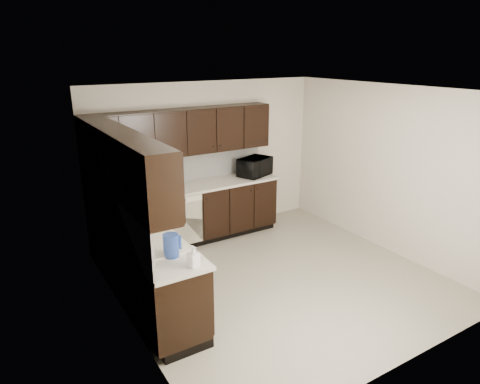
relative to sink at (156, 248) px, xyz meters
name	(u,v)px	position (x,y,z in m)	size (l,w,h in m)	color
floor	(277,278)	(1.68, 0.01, -0.88)	(4.00, 4.00, 0.00)	gray
ceiling	(283,90)	(1.68, 0.01, 1.62)	(4.00, 4.00, 0.00)	white
wall_back	(207,159)	(1.68, 2.01, 0.37)	(4.00, 0.02, 2.50)	beige
wall_left	(124,223)	(-0.32, 0.01, 0.37)	(0.02, 4.00, 2.50)	beige
wall_right	(387,169)	(3.68, 0.01, 0.37)	(0.02, 4.00, 2.50)	beige
wall_front	(414,251)	(1.68, -1.99, 0.37)	(4.00, 0.02, 2.50)	beige
lower_cabinets	(174,238)	(0.67, 1.12, -0.47)	(3.00, 2.80, 0.90)	black
countertop	(172,204)	(0.67, 1.12, 0.04)	(3.03, 2.83, 0.04)	beige
backsplash	(151,185)	(0.46, 1.33, 0.30)	(3.00, 2.80, 0.48)	white
upper_cabinets	(160,144)	(0.58, 1.22, 0.89)	(3.00, 2.80, 0.70)	black
dishwasher	(185,218)	(0.98, 1.42, -0.33)	(0.58, 0.04, 0.78)	beige
sink	(156,248)	(0.00, 0.00, 0.00)	(0.54, 0.82, 0.42)	beige
microwave	(255,167)	(2.41, 1.67, 0.21)	(0.55, 0.37, 0.31)	black
soap_bottle_a	(193,256)	(0.13, -0.69, 0.17)	(0.10, 0.10, 0.21)	gray
soap_bottle_b	(140,235)	(-0.15, 0.05, 0.18)	(0.09, 0.09, 0.24)	gray
toaster_oven	(125,189)	(0.22, 1.78, 0.16)	(0.33, 0.25, 0.21)	silver
storage_bin	(118,201)	(-0.01, 1.36, 0.15)	(0.45, 0.33, 0.18)	white
blue_pitcher	(171,245)	(0.03, -0.38, 0.18)	(0.16, 0.16, 0.24)	#11369C
teal_tumbler	(132,197)	(0.20, 1.36, 0.16)	(0.09, 0.09, 0.21)	#0B7F79
paper_towel_roll	(138,203)	(0.15, 1.00, 0.20)	(0.12, 0.12, 0.27)	white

